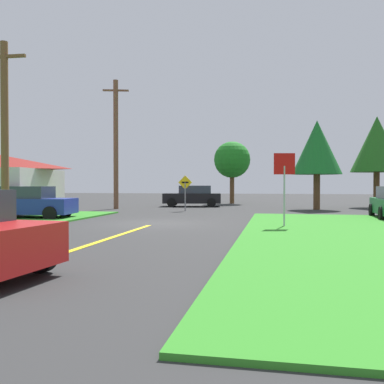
{
  "coord_description": "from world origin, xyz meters",
  "views": [
    {
      "loc": [
        5.16,
        -17.96,
        1.72
      ],
      "look_at": [
        1.07,
        2.83,
        1.34
      ],
      "focal_mm": 39.61,
      "sensor_mm": 36.0,
      "label": 1
    }
  ],
  "objects_px": {
    "oak_tree_right": "(377,144)",
    "utility_pole_near": "(5,132)",
    "pine_tree_center": "(232,160)",
    "parked_car_near_building": "(28,203)",
    "oak_tree_left": "(317,148)",
    "utility_pole_mid": "(116,143)",
    "direction_sign": "(185,189)",
    "stop_sign": "(284,174)",
    "car_approaching_junction": "(193,196)"
  },
  "relations": [
    {
      "from": "car_approaching_junction",
      "to": "direction_sign",
      "type": "bearing_deg",
      "value": 87.55
    },
    {
      "from": "parked_car_near_building",
      "to": "pine_tree_center",
      "type": "distance_m",
      "value": 20.6
    },
    {
      "from": "oak_tree_left",
      "to": "utility_pole_near",
      "type": "bearing_deg",
      "value": -132.04
    },
    {
      "from": "car_approaching_junction",
      "to": "utility_pole_near",
      "type": "xyz_separation_m",
      "value": [
        -4.26,
        -17.17,
        2.99
      ]
    },
    {
      "from": "stop_sign",
      "to": "oak_tree_left",
      "type": "xyz_separation_m",
      "value": [
        2.42,
        12.74,
        2.09
      ]
    },
    {
      "from": "direction_sign",
      "to": "oak_tree_right",
      "type": "xyz_separation_m",
      "value": [
        13.07,
        6.74,
        3.25
      ]
    },
    {
      "from": "oak_tree_left",
      "to": "pine_tree_center",
      "type": "bearing_deg",
      "value": 129.65
    },
    {
      "from": "stop_sign",
      "to": "utility_pole_mid",
      "type": "height_order",
      "value": "utility_pole_mid"
    },
    {
      "from": "car_approaching_junction",
      "to": "pine_tree_center",
      "type": "xyz_separation_m",
      "value": [
        2.5,
        5.49,
        3.08
      ]
    },
    {
      "from": "utility_pole_mid",
      "to": "direction_sign",
      "type": "bearing_deg",
      "value": -14.82
    },
    {
      "from": "direction_sign",
      "to": "oak_tree_left",
      "type": "relative_size",
      "value": 0.38
    },
    {
      "from": "car_approaching_junction",
      "to": "utility_pole_mid",
      "type": "xyz_separation_m",
      "value": [
        -4.67,
        -4.18,
        3.78
      ]
    },
    {
      "from": "stop_sign",
      "to": "utility_pole_mid",
      "type": "relative_size",
      "value": 0.33
    },
    {
      "from": "stop_sign",
      "to": "direction_sign",
      "type": "distance_m",
      "value": 11.35
    },
    {
      "from": "utility_pole_near",
      "to": "pine_tree_center",
      "type": "xyz_separation_m",
      "value": [
        6.76,
        22.66,
        0.08
      ]
    },
    {
      "from": "car_approaching_junction",
      "to": "oak_tree_right",
      "type": "relative_size",
      "value": 0.69
    },
    {
      "from": "utility_pole_near",
      "to": "direction_sign",
      "type": "height_order",
      "value": "utility_pole_near"
    },
    {
      "from": "oak_tree_right",
      "to": "utility_pole_near",
      "type": "bearing_deg",
      "value": -134.32
    },
    {
      "from": "stop_sign",
      "to": "parked_car_near_building",
      "type": "relative_size",
      "value": 0.64
    },
    {
      "from": "utility_pole_near",
      "to": "utility_pole_mid",
      "type": "bearing_deg",
      "value": 91.82
    },
    {
      "from": "pine_tree_center",
      "to": "utility_pole_near",
      "type": "bearing_deg",
      "value": -106.6
    },
    {
      "from": "car_approaching_junction",
      "to": "direction_sign",
      "type": "xyz_separation_m",
      "value": [
        0.58,
        -5.57,
        0.62
      ]
    },
    {
      "from": "parked_car_near_building",
      "to": "pine_tree_center",
      "type": "height_order",
      "value": "pine_tree_center"
    },
    {
      "from": "parked_car_near_building",
      "to": "oak_tree_left",
      "type": "bearing_deg",
      "value": 29.16
    },
    {
      "from": "stop_sign",
      "to": "utility_pole_mid",
      "type": "distance_m",
      "value": 15.95
    },
    {
      "from": "parked_car_near_building",
      "to": "direction_sign",
      "type": "distance_m",
      "value": 9.91
    },
    {
      "from": "utility_pole_near",
      "to": "oak_tree_left",
      "type": "relative_size",
      "value": 1.22
    },
    {
      "from": "oak_tree_left",
      "to": "oak_tree_right",
      "type": "distance_m",
      "value": 5.86
    },
    {
      "from": "stop_sign",
      "to": "pine_tree_center",
      "type": "bearing_deg",
      "value": -91.19
    },
    {
      "from": "stop_sign",
      "to": "pine_tree_center",
      "type": "xyz_separation_m",
      "value": [
        -4.13,
        20.65,
        1.78
      ]
    },
    {
      "from": "utility_pole_near",
      "to": "car_approaching_junction",
      "type": "bearing_deg",
      "value": 76.06
    },
    {
      "from": "utility_pole_mid",
      "to": "direction_sign",
      "type": "height_order",
      "value": "utility_pole_mid"
    },
    {
      "from": "utility_pole_mid",
      "to": "oak_tree_right",
      "type": "relative_size",
      "value": 1.33
    },
    {
      "from": "stop_sign",
      "to": "utility_pole_near",
      "type": "bearing_deg",
      "value": -2.02
    },
    {
      "from": "utility_pole_mid",
      "to": "utility_pole_near",
      "type": "bearing_deg",
      "value": -88.18
    },
    {
      "from": "car_approaching_junction",
      "to": "direction_sign",
      "type": "relative_size",
      "value": 2.03
    },
    {
      "from": "stop_sign",
      "to": "car_approaching_junction",
      "type": "bearing_deg",
      "value": -78.89
    },
    {
      "from": "oak_tree_left",
      "to": "oak_tree_right",
      "type": "height_order",
      "value": "oak_tree_right"
    },
    {
      "from": "utility_pole_mid",
      "to": "oak_tree_right",
      "type": "bearing_deg",
      "value": 16.28
    },
    {
      "from": "utility_pole_near",
      "to": "oak_tree_right",
      "type": "height_order",
      "value": "utility_pole_near"
    },
    {
      "from": "parked_car_near_building",
      "to": "pine_tree_center",
      "type": "bearing_deg",
      "value": 59.35
    },
    {
      "from": "pine_tree_center",
      "to": "parked_car_near_building",
      "type": "bearing_deg",
      "value": -114.17
    },
    {
      "from": "parked_car_near_building",
      "to": "oak_tree_left",
      "type": "distance_m",
      "value": 18.63
    },
    {
      "from": "car_approaching_junction",
      "to": "utility_pole_mid",
      "type": "relative_size",
      "value": 0.52
    },
    {
      "from": "parked_car_near_building",
      "to": "oak_tree_left",
      "type": "xyz_separation_m",
      "value": [
        14.89,
        10.67,
        3.39
      ]
    },
    {
      "from": "utility_pole_mid",
      "to": "oak_tree_right",
      "type": "distance_m",
      "value": 19.09
    },
    {
      "from": "stop_sign",
      "to": "car_approaching_junction",
      "type": "xyz_separation_m",
      "value": [
        -6.63,
        15.15,
        -1.3
      ]
    },
    {
      "from": "oak_tree_left",
      "to": "oak_tree_right",
      "type": "bearing_deg",
      "value": 37.91
    },
    {
      "from": "direction_sign",
      "to": "oak_tree_right",
      "type": "height_order",
      "value": "oak_tree_right"
    },
    {
      "from": "stop_sign",
      "to": "oak_tree_right",
      "type": "height_order",
      "value": "oak_tree_right"
    }
  ]
}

